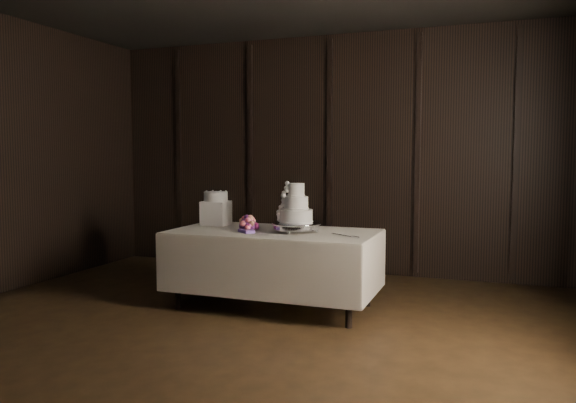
{
  "coord_description": "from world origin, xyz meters",
  "views": [
    {
      "loc": [
        1.99,
        -3.41,
        1.49
      ],
      "look_at": [
        0.13,
        1.6,
        1.05
      ],
      "focal_mm": 35.0,
      "sensor_mm": 36.0,
      "label": 1
    }
  ],
  "objects_px": {
    "wedding_cake": "(293,207)",
    "cake_stand": "(296,227)",
    "small_cake": "(216,196)",
    "display_table": "(274,266)",
    "bouquet": "(247,225)",
    "box_pedestal": "(216,213)"
  },
  "relations": [
    {
      "from": "wedding_cake",
      "to": "cake_stand",
      "type": "bearing_deg",
      "value": 18.07
    },
    {
      "from": "cake_stand",
      "to": "small_cake",
      "type": "height_order",
      "value": "small_cake"
    },
    {
      "from": "display_table",
      "to": "cake_stand",
      "type": "distance_m",
      "value": 0.45
    },
    {
      "from": "display_table",
      "to": "cake_stand",
      "type": "relative_size",
      "value": 4.11
    },
    {
      "from": "display_table",
      "to": "cake_stand",
      "type": "height_order",
      "value": "cake_stand"
    },
    {
      "from": "display_table",
      "to": "wedding_cake",
      "type": "distance_m",
      "value": 0.62
    },
    {
      "from": "bouquet",
      "to": "box_pedestal",
      "type": "height_order",
      "value": "box_pedestal"
    },
    {
      "from": "box_pedestal",
      "to": "small_cake",
      "type": "height_order",
      "value": "small_cake"
    },
    {
      "from": "wedding_cake",
      "to": "bouquet",
      "type": "relative_size",
      "value": 0.98
    },
    {
      "from": "bouquet",
      "to": "small_cake",
      "type": "height_order",
      "value": "small_cake"
    },
    {
      "from": "wedding_cake",
      "to": "box_pedestal",
      "type": "bearing_deg",
      "value": 154.22
    },
    {
      "from": "box_pedestal",
      "to": "bouquet",
      "type": "bearing_deg",
      "value": -32.12
    },
    {
      "from": "wedding_cake",
      "to": "box_pedestal",
      "type": "xyz_separation_m",
      "value": [
        -0.95,
        0.24,
        -0.11
      ]
    },
    {
      "from": "small_cake",
      "to": "cake_stand",
      "type": "bearing_deg",
      "value": -12.84
    },
    {
      "from": "display_table",
      "to": "bouquet",
      "type": "distance_m",
      "value": 0.48
    },
    {
      "from": "cake_stand",
      "to": "wedding_cake",
      "type": "height_order",
      "value": "wedding_cake"
    },
    {
      "from": "small_cake",
      "to": "wedding_cake",
      "type": "bearing_deg",
      "value": -14.1
    },
    {
      "from": "small_cake",
      "to": "bouquet",
      "type": "bearing_deg",
      "value": -32.12
    },
    {
      "from": "display_table",
      "to": "box_pedestal",
      "type": "distance_m",
      "value": 0.91
    },
    {
      "from": "wedding_cake",
      "to": "bouquet",
      "type": "distance_m",
      "value": 0.49
    },
    {
      "from": "cake_stand",
      "to": "wedding_cake",
      "type": "relative_size",
      "value": 1.29
    },
    {
      "from": "display_table",
      "to": "box_pedestal",
      "type": "relative_size",
      "value": 7.66
    }
  ]
}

